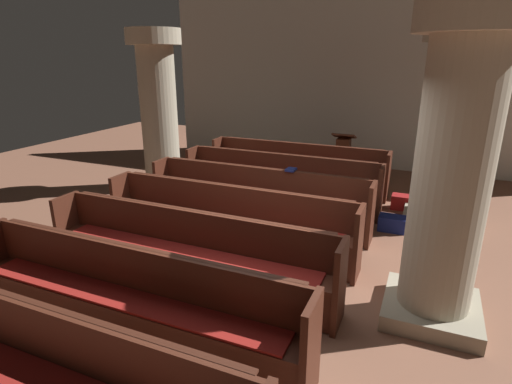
{
  "coord_description": "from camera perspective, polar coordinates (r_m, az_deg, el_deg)",
  "views": [
    {
      "loc": [
        1.64,
        -4.25,
        2.68
      ],
      "look_at": [
        -0.62,
        1.02,
        0.75
      ],
      "focal_mm": 28.81,
      "sensor_mm": 36.0,
      "label": 1
    }
  ],
  "objects": [
    {
      "name": "back_wall",
      "position": [
        10.47,
        14.72,
        15.65
      ],
      "size": [
        10.0,
        0.16,
        4.5
      ],
      "primitive_type": "cube",
      "color": "beige",
      "rests_on": "ground"
    },
    {
      "name": "hymn_book",
      "position": [
        6.5,
        4.88,
        3.12
      ],
      "size": [
        0.15,
        0.19,
        0.03
      ],
      "primitive_type": "cube",
      "color": "navy",
      "rests_on": "pew_row_2"
    },
    {
      "name": "pillar_aisle_side",
      "position": [
        7.1,
        25.15,
        8.48
      ],
      "size": [
        1.06,
        1.06,
        3.15
      ],
      "color": "#9F967E",
      "rests_on": "ground"
    },
    {
      "name": "pew_row_2",
      "position": [
        6.63,
        0.08,
        -0.56
      ],
      "size": [
        3.69,
        0.47,
        0.94
      ],
      "color": "#4C2316",
      "rests_on": "ground"
    },
    {
      "name": "pew_row_5",
      "position": [
        4.2,
        -17.59,
        -13.61
      ],
      "size": [
        3.69,
        0.47,
        0.94
      ],
      "color": "#4C2316",
      "rests_on": "ground"
    },
    {
      "name": "kneeler_box_navy",
      "position": [
        6.91,
        18.34,
        -4.15
      ],
      "size": [
        0.41,
        0.27,
        0.24
      ],
      "primitive_type": "cube",
      "color": "navy",
      "rests_on": "ground"
    },
    {
      "name": "ground_plane",
      "position": [
        5.28,
        1.84,
        -11.89
      ],
      "size": [
        19.2,
        19.2,
        0.0
      ],
      "primitive_type": "plane",
      "color": "brown"
    },
    {
      "name": "pillar_aisle_rear",
      "position": [
        4.33,
        25.67,
        2.94
      ],
      "size": [
        1.04,
        1.04,
        3.15
      ],
      "color": "#9F967E",
      "rests_on": "ground"
    },
    {
      "name": "pillar_far_side",
      "position": [
        8.67,
        -13.37,
        11.25
      ],
      "size": [
        1.06,
        1.06,
        3.15
      ],
      "color": "#9F967E",
      "rests_on": "ground"
    },
    {
      "name": "pew_row_6",
      "position": [
        3.64,
        -28.99,
        -20.87
      ],
      "size": [
        3.69,
        0.46,
        0.94
      ],
      "color": "#4C2316",
      "rests_on": "ground"
    },
    {
      "name": "pew_row_4",
      "position": [
        4.92,
        -9.67,
        -7.94
      ],
      "size": [
        3.69,
        0.46,
        0.94
      ],
      "color": "#4C2316",
      "rests_on": "ground"
    },
    {
      "name": "pew_row_1",
      "position": [
        7.57,
        3.21,
        1.84
      ],
      "size": [
        3.69,
        0.46,
        0.94
      ],
      "color": "#4C2316",
      "rests_on": "ground"
    },
    {
      "name": "pew_row_0",
      "position": [
        8.52,
        5.65,
        3.7
      ],
      "size": [
        3.69,
        0.46,
        0.94
      ],
      "color": "#4C2316",
      "rests_on": "ground"
    },
    {
      "name": "pew_row_3",
      "position": [
        5.74,
        -4.05,
        -3.71
      ],
      "size": [
        3.69,
        0.46,
        0.94
      ],
      "color": "#4C2316",
      "rests_on": "ground"
    },
    {
      "name": "kneeler_box_red",
      "position": [
        7.91,
        19.68,
        -1.35
      ],
      "size": [
        0.39,
        0.26,
        0.26
      ],
      "primitive_type": "cube",
      "color": "maroon",
      "rests_on": "ground"
    },
    {
      "name": "lectern",
      "position": [
        9.25,
        11.9,
        4.24
      ],
      "size": [
        0.48,
        0.45,
        1.08
      ],
      "color": "#562B1A",
      "rests_on": "ground"
    }
  ]
}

